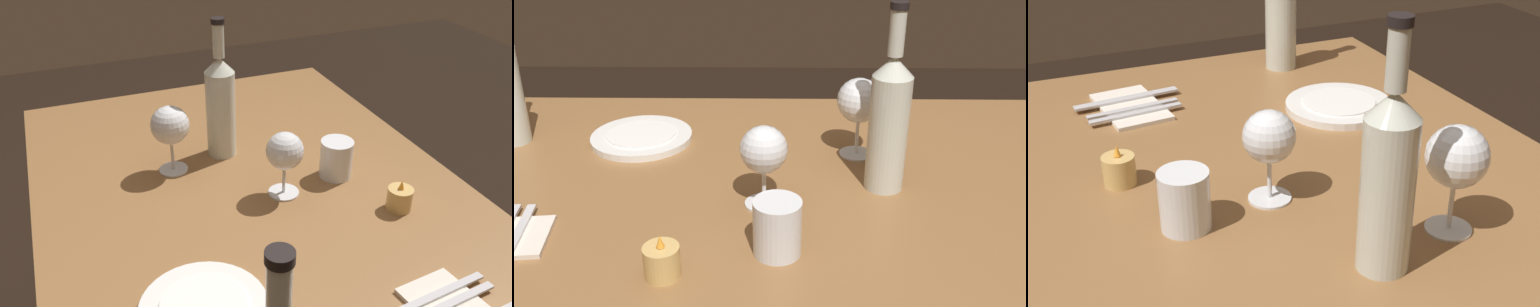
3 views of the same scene
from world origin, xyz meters
TOP-DOWN VIEW (x-y plane):
  - dining_table at (0.00, 0.00)m, footprint 1.30×0.90m
  - wine_glass_left at (-0.01, 0.06)m, footprint 0.08×0.08m
  - wine_glass_right at (-0.19, -0.14)m, footprint 0.09×0.09m
  - wine_bottle at (-0.22, -0.01)m, footprint 0.07×0.07m
  - water_tumbler at (-0.03, 0.19)m, footprint 0.07×0.07m
  - votive_candle at (0.13, 0.25)m, footprint 0.05×0.05m
  - fork_inner at (0.39, 0.17)m, footprint 0.03×0.18m
  - fork_outer at (0.37, 0.17)m, footprint 0.03×0.18m

SIDE VIEW (x-z plane):
  - dining_table at x=0.00m, z-range 0.28..1.02m
  - fork_inner at x=0.39m, z-range 0.75..0.75m
  - fork_outer at x=0.37m, z-range 0.75..0.75m
  - votive_candle at x=0.13m, z-range 0.73..0.80m
  - water_tumbler at x=-0.03m, z-range 0.74..0.82m
  - wine_glass_left at x=-0.01m, z-range 0.77..0.91m
  - wine_glass_right at x=-0.19m, z-range 0.77..0.93m
  - wine_bottle at x=-0.22m, z-range 0.70..1.03m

